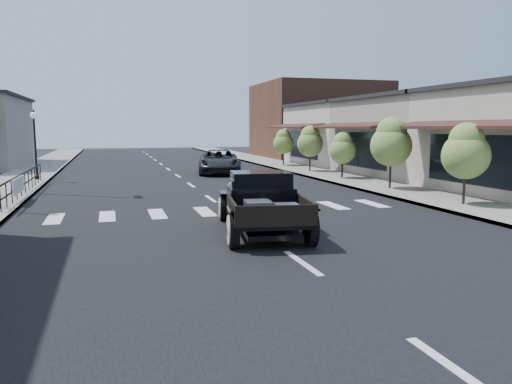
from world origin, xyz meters
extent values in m
plane|color=black|center=(0.00, 0.00, 0.00)|extent=(120.00, 120.00, 0.00)
cube|color=black|center=(0.00, 15.00, 0.01)|extent=(14.00, 80.00, 0.02)
cube|color=gray|center=(-8.50, 15.00, 0.07)|extent=(3.00, 80.00, 0.15)
cube|color=gray|center=(8.50, 15.00, 0.07)|extent=(3.00, 80.00, 0.15)
cube|color=gray|center=(15.00, 13.00, 2.25)|extent=(10.00, 9.00, 4.50)
cube|color=#BDB1A0|center=(15.00, 22.00, 2.25)|extent=(10.00, 9.00, 4.50)
cube|color=brown|center=(15.50, 32.00, 3.50)|extent=(11.00, 10.00, 7.00)
imported|color=black|center=(2.69, 17.83, 0.74)|extent=(3.43, 5.73, 1.49)
camera|label=1|loc=(-3.86, -12.63, 2.89)|focal=35.00mm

